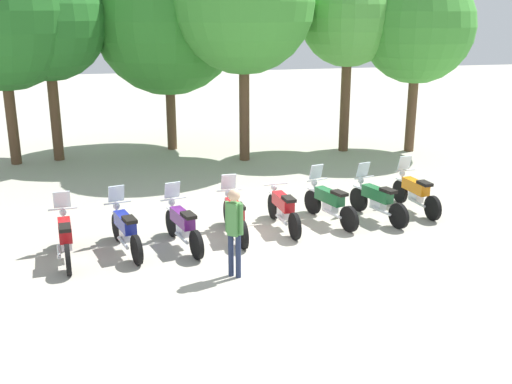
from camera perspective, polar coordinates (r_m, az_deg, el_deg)
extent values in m
plane|color=#ADA899|center=(14.54, 0.46, -3.95)|extent=(80.00, 80.00, 0.00)
cylinder|color=black|center=(14.28, -17.55, -3.79)|extent=(0.16, 0.65, 0.64)
cylinder|color=black|center=(12.83, -17.30, -6.12)|extent=(0.16, 0.65, 0.64)
cube|color=silver|center=(14.17, -17.67, -2.50)|extent=(0.15, 0.37, 0.04)
cube|color=red|center=(13.48, -17.57, -3.43)|extent=(0.35, 0.97, 0.30)
cube|color=silver|center=(13.52, -17.46, -4.58)|extent=(0.26, 0.42, 0.24)
cube|color=black|center=(13.04, -17.58, -3.23)|extent=(0.28, 0.46, 0.08)
cylinder|color=silver|center=(14.09, -17.65, -2.72)|extent=(0.07, 0.23, 0.64)
cylinder|color=silver|center=(13.90, -17.75, -1.53)|extent=(0.62, 0.09, 0.04)
sphere|color=silver|center=(14.06, -17.73, -1.84)|extent=(0.17, 0.17, 0.16)
cylinder|color=silver|center=(13.26, -18.08, -5.34)|extent=(0.14, 0.70, 0.07)
cube|color=silver|center=(13.90, -17.83, -0.67)|extent=(0.37, 0.17, 0.39)
cylinder|color=black|center=(14.39, -12.94, -3.26)|extent=(0.25, 0.65, 0.64)
cylinder|color=black|center=(12.99, -11.18, -5.37)|extent=(0.25, 0.65, 0.64)
cube|color=silver|center=(14.28, -13.03, -1.98)|extent=(0.20, 0.38, 0.04)
cube|color=navy|center=(13.61, -12.25, -2.82)|extent=(0.48, 0.98, 0.30)
cube|color=silver|center=(13.66, -12.12, -3.95)|extent=(0.31, 0.44, 0.24)
cube|color=black|center=(13.18, -11.83, -2.56)|extent=(0.34, 0.48, 0.08)
cylinder|color=silver|center=(14.20, -12.93, -2.18)|extent=(0.10, 0.23, 0.64)
cylinder|color=silver|center=(14.02, -12.92, -0.99)|extent=(0.61, 0.18, 0.04)
sphere|color=silver|center=(14.17, -13.03, -1.31)|extent=(0.19, 0.19, 0.16)
cylinder|color=silver|center=(13.37, -12.42, -4.70)|extent=(0.24, 0.70, 0.07)
cube|color=silver|center=(14.02, -13.04, -0.14)|extent=(0.38, 0.21, 0.39)
cylinder|color=black|center=(14.43, -7.93, -2.92)|extent=(0.25, 0.65, 0.64)
cylinder|color=black|center=(13.07, -5.62, -4.97)|extent=(0.25, 0.65, 0.64)
cube|color=silver|center=(14.32, -7.98, -1.64)|extent=(0.20, 0.38, 0.04)
cube|color=#59196B|center=(13.67, -6.96, -2.46)|extent=(0.48, 0.98, 0.30)
cube|color=silver|center=(13.72, -6.85, -3.59)|extent=(0.31, 0.44, 0.24)
cube|color=black|center=(13.25, -6.38, -2.19)|extent=(0.34, 0.48, 0.08)
cylinder|color=silver|center=(14.25, -7.86, -1.84)|extent=(0.10, 0.23, 0.64)
cylinder|color=silver|center=(14.06, -7.79, -0.65)|extent=(0.61, 0.18, 0.04)
sphere|color=silver|center=(14.22, -7.94, -0.97)|extent=(0.19, 0.19, 0.16)
cylinder|color=silver|center=(13.42, -7.02, -4.33)|extent=(0.24, 0.70, 0.07)
cube|color=silver|center=(14.06, -7.90, 0.19)|extent=(0.38, 0.21, 0.39)
cylinder|color=black|center=(14.99, -2.67, -2.02)|extent=(0.12, 0.64, 0.64)
cylinder|color=black|center=(13.57, -1.21, -4.06)|extent=(0.12, 0.64, 0.64)
cube|color=silver|center=(14.88, -2.69, -0.79)|extent=(0.13, 0.36, 0.04)
cube|color=red|center=(14.20, -2.04, -1.60)|extent=(0.29, 0.96, 0.30)
cube|color=silver|center=(14.25, -1.98, -2.69)|extent=(0.23, 0.41, 0.24)
cube|color=black|center=(13.77, -1.66, -1.35)|extent=(0.25, 0.45, 0.08)
cylinder|color=silver|center=(14.80, -2.61, -0.98)|extent=(0.06, 0.23, 0.64)
cylinder|color=silver|center=(14.62, -2.55, 0.17)|extent=(0.62, 0.06, 0.04)
sphere|color=silver|center=(14.78, -2.65, -0.14)|extent=(0.17, 0.17, 0.16)
cylinder|color=silver|center=(13.96, -2.33, -3.37)|extent=(0.09, 0.70, 0.07)
cube|color=silver|center=(14.62, -2.61, 0.98)|extent=(0.36, 0.14, 0.39)
cylinder|color=black|center=(15.49, 1.64, -1.37)|extent=(0.14, 0.65, 0.64)
cylinder|color=black|center=(14.12, 3.67, -3.24)|extent=(0.14, 0.65, 0.64)
cube|color=silver|center=(15.39, 1.65, -0.17)|extent=(0.14, 0.37, 0.04)
cube|color=red|center=(14.74, 2.56, -0.92)|extent=(0.32, 0.96, 0.30)
cube|color=silver|center=(14.78, 2.62, -1.97)|extent=(0.25, 0.41, 0.24)
cube|color=black|center=(14.32, 3.11, -0.66)|extent=(0.27, 0.45, 0.08)
cylinder|color=silver|center=(15.32, 1.76, -0.35)|extent=(0.06, 0.23, 0.64)
cylinder|color=silver|center=(15.14, 1.88, 0.76)|extent=(0.62, 0.08, 0.04)
sphere|color=silver|center=(15.29, 1.72, 0.46)|extent=(0.17, 0.17, 0.16)
cylinder|color=silver|center=(14.48, 2.42, -2.62)|extent=(0.12, 0.70, 0.07)
cylinder|color=black|center=(15.92, 5.36, -0.95)|extent=(0.27, 0.64, 0.64)
cylinder|color=black|center=(14.74, 8.77, -2.54)|extent=(0.27, 0.64, 0.64)
cube|color=silver|center=(15.82, 5.39, 0.23)|extent=(0.21, 0.38, 0.04)
cube|color=#1E6033|center=(15.25, 6.94, -0.41)|extent=(0.51, 0.98, 0.30)
cube|color=silver|center=(15.29, 7.01, -1.43)|extent=(0.32, 0.44, 0.24)
cube|color=black|center=(14.89, 7.87, -0.11)|extent=(0.35, 0.49, 0.08)
cylinder|color=silver|center=(15.75, 5.58, 0.06)|extent=(0.11, 0.23, 0.64)
cylinder|color=silver|center=(15.59, 5.80, 1.15)|extent=(0.61, 0.20, 0.04)
sphere|color=silver|center=(15.72, 5.52, 0.85)|extent=(0.20, 0.20, 0.16)
cylinder|color=silver|center=(14.99, 7.18, -2.05)|extent=(0.26, 0.69, 0.07)
cube|color=silver|center=(15.58, 5.69, 1.92)|extent=(0.38, 0.23, 0.39)
cylinder|color=black|center=(16.29, 9.65, -0.69)|extent=(0.27, 0.64, 0.64)
cylinder|color=black|center=(15.19, 13.30, -2.22)|extent=(0.27, 0.64, 0.64)
cube|color=silver|center=(16.19, 9.70, 0.45)|extent=(0.21, 0.38, 0.04)
cube|color=#1E6033|center=(15.66, 11.36, -0.16)|extent=(0.51, 0.98, 0.30)
cube|color=silver|center=(15.71, 11.42, -1.15)|extent=(0.32, 0.44, 0.24)
cube|color=black|center=(15.32, 12.37, 0.14)|extent=(0.35, 0.49, 0.08)
cylinder|color=silver|center=(16.14, 9.90, 0.29)|extent=(0.11, 0.23, 0.64)
cylinder|color=silver|center=(15.98, 10.16, 1.36)|extent=(0.61, 0.20, 0.04)
sphere|color=silver|center=(16.11, 9.85, 1.06)|extent=(0.20, 0.20, 0.16)
cylinder|color=silver|center=(15.41, 11.68, -1.75)|extent=(0.26, 0.69, 0.07)
cube|color=silver|center=(15.97, 10.06, 2.10)|extent=(0.38, 0.23, 0.39)
cylinder|color=black|center=(17.23, 13.42, 0.04)|extent=(0.16, 0.65, 0.64)
cylinder|color=black|center=(16.00, 16.32, -1.47)|extent=(0.16, 0.65, 0.64)
cube|color=silver|center=(17.14, 13.50, 1.13)|extent=(0.15, 0.37, 0.04)
cube|color=orange|center=(16.55, 14.81, 0.52)|extent=(0.34, 0.97, 0.30)
cube|color=silver|center=(16.59, 14.84, -0.42)|extent=(0.25, 0.42, 0.24)
cube|color=black|center=(16.18, 15.63, 0.79)|extent=(0.28, 0.46, 0.08)
cylinder|color=silver|center=(17.07, 13.65, 0.97)|extent=(0.07, 0.23, 0.64)
cylinder|color=silver|center=(16.91, 13.89, 1.99)|extent=(0.62, 0.09, 0.04)
sphere|color=silver|center=(17.05, 13.63, 1.70)|extent=(0.17, 0.17, 0.16)
cylinder|color=silver|center=(16.28, 14.92, -0.97)|extent=(0.13, 0.70, 0.07)
cube|color=silver|center=(16.91, 13.83, 2.69)|extent=(0.37, 0.16, 0.39)
cylinder|color=#232D4C|center=(12.17, -2.38, -5.95)|extent=(0.16, 0.16, 0.89)
cylinder|color=#232D4C|center=(12.09, -1.68, -6.10)|extent=(0.16, 0.16, 0.89)
cube|color=#4C8C47|center=(11.85, -2.07, -2.55)|extent=(0.30, 0.30, 0.67)
cylinder|color=#4C8C47|center=(11.92, -2.73, -2.35)|extent=(0.11, 0.11, 0.64)
cylinder|color=#4C8C47|center=(11.77, -1.40, -2.60)|extent=(0.11, 0.11, 0.64)
sphere|color=#DBAD89|center=(11.70, -2.09, -0.31)|extent=(0.34, 0.34, 0.24)
cylinder|color=brown|center=(22.42, -22.06, 6.59)|extent=(0.36, 0.36, 3.31)
cylinder|color=brown|center=(22.51, -18.42, 7.11)|extent=(0.36, 0.36, 3.39)
sphere|color=#236623|center=(22.25, -19.18, 15.04)|extent=(4.06, 4.06, 4.06)
cylinder|color=brown|center=(23.38, -8.01, 7.51)|extent=(0.36, 0.36, 2.89)
sphere|color=#2D7A28|center=(23.08, -8.36, 15.69)|extent=(5.38, 5.38, 5.38)
cylinder|color=brown|center=(21.34, -1.11, 7.93)|extent=(0.36, 0.36, 3.73)
sphere|color=#3D8E33|center=(21.09, -1.17, 17.46)|extent=(4.77, 4.77, 4.77)
cylinder|color=brown|center=(23.05, 8.39, 8.33)|extent=(0.36, 0.36, 3.66)
sphere|color=#4C9E3D|center=(22.81, 8.73, 15.92)|extent=(3.49, 3.49, 3.49)
cylinder|color=brown|center=(23.53, 14.46, 7.53)|extent=(0.36, 0.36, 3.15)
sphere|color=#3D8E33|center=(23.26, 15.01, 14.83)|extent=(4.07, 4.07, 4.07)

